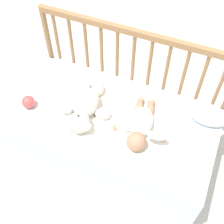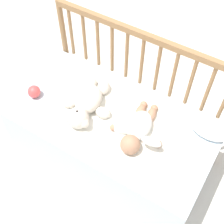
{
  "view_description": "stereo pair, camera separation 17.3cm",
  "coord_description": "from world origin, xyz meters",
  "px_view_note": "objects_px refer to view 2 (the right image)",
  "views": [
    {
      "loc": [
        0.4,
        -0.96,
        1.88
      ],
      "look_at": [
        0.0,
        0.0,
        0.5
      ],
      "focal_mm": 50.0,
      "sensor_mm": 36.0,
      "label": 1
    },
    {
      "loc": [
        0.55,
        -0.88,
        1.88
      ],
      "look_at": [
        0.0,
        0.0,
        0.5
      ],
      "focal_mm": 50.0,
      "sensor_mm": 36.0,
      "label": 2
    }
  ],
  "objects_px": {
    "toy_ball": "(34,92)",
    "teddy_bear": "(86,103)",
    "baby": "(138,129)",
    "small_pillow": "(210,130)"
  },
  "relations": [
    {
      "from": "baby",
      "to": "toy_ball",
      "type": "height_order",
      "value": "baby"
    },
    {
      "from": "toy_ball",
      "to": "teddy_bear",
      "type": "bearing_deg",
      "value": 14.15
    },
    {
      "from": "baby",
      "to": "small_pillow",
      "type": "relative_size",
      "value": 1.81
    },
    {
      "from": "teddy_bear",
      "to": "small_pillow",
      "type": "height_order",
      "value": "teddy_bear"
    },
    {
      "from": "teddy_bear",
      "to": "baby",
      "type": "distance_m",
      "value": 0.33
    },
    {
      "from": "teddy_bear",
      "to": "small_pillow",
      "type": "relative_size",
      "value": 1.9
    },
    {
      "from": "teddy_bear",
      "to": "toy_ball",
      "type": "height_order",
      "value": "teddy_bear"
    },
    {
      "from": "teddy_bear",
      "to": "baby",
      "type": "relative_size",
      "value": 1.05
    },
    {
      "from": "teddy_bear",
      "to": "toy_ball",
      "type": "bearing_deg",
      "value": -165.85
    },
    {
      "from": "toy_ball",
      "to": "small_pillow",
      "type": "xyz_separation_m",
      "value": [
        0.99,
        0.3,
        -0.01
      ]
    }
  ]
}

